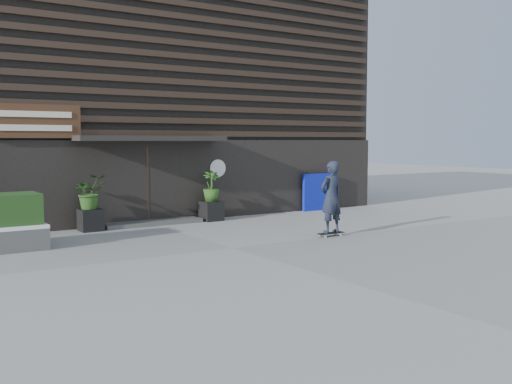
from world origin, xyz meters
TOP-DOWN VIEW (x-y plane):
  - ground at (0.00, 0.00)m, footprint 80.00×80.00m
  - entrance_step at (0.00, 4.60)m, footprint 3.00×0.80m
  - planter_pot_left at (-1.90, 4.40)m, footprint 0.60×0.60m
  - bamboo_left at (-1.90, 4.40)m, footprint 0.86×0.75m
  - planter_pot_right at (1.90, 4.40)m, footprint 0.60×0.60m
  - bamboo_right at (1.90, 4.40)m, footprint 0.54×0.54m
  - blue_tarp at (6.45, 4.70)m, footprint 1.40×0.14m
  - building at (-0.00, 9.96)m, footprint 18.00×11.00m
  - skateboarder at (3.02, 0.03)m, footprint 0.78×0.50m

SIDE VIEW (x-z plane):
  - ground at x=0.00m, z-range 0.00..0.00m
  - entrance_step at x=0.00m, z-range 0.00..0.12m
  - planter_pot_left at x=-1.90m, z-range 0.00..0.60m
  - planter_pot_right at x=1.90m, z-range 0.00..0.60m
  - blue_tarp at x=6.45m, z-range 0.00..1.31m
  - skateboarder at x=3.02m, z-range 0.04..2.01m
  - bamboo_left at x=-1.90m, z-range 0.60..1.56m
  - bamboo_right at x=1.90m, z-range 0.60..1.56m
  - building at x=0.00m, z-range -0.01..7.99m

